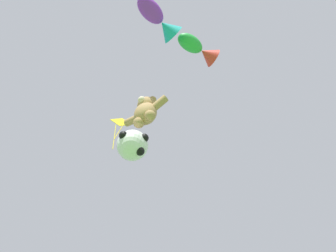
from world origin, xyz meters
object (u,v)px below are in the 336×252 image
object	(u,v)px
teddy_bear_kite	(146,111)
diamond_kite	(120,125)
fish_kite_emerald	(199,49)
soccer_ball_kite	(133,145)
fish_kite_violet	(159,20)

from	to	relation	value
teddy_bear_kite	diamond_kite	world-z (taller)	diamond_kite
fish_kite_emerald	soccer_ball_kite	bearing A→B (deg)	173.94
teddy_bear_kite	fish_kite_emerald	distance (m)	4.67
fish_kite_violet	fish_kite_emerald	bearing A→B (deg)	70.65
teddy_bear_kite	soccer_ball_kite	world-z (taller)	teddy_bear_kite
fish_kite_violet	soccer_ball_kite	bearing A→B (deg)	136.82
teddy_bear_kite	diamond_kite	xyz separation A→B (m)	(-2.26, 0.72, 2.93)
soccer_ball_kite	fish_kite_violet	bearing A→B (deg)	-43.18
fish_kite_emerald	diamond_kite	world-z (taller)	fish_kite_emerald
fish_kite_emerald	diamond_kite	bearing A→B (deg)	171.22
teddy_bear_kite	soccer_ball_kite	size ratio (longest dim) A/B	1.67
soccer_ball_kite	fish_kite_emerald	size ratio (longest dim) A/B	0.56
soccer_ball_kite	diamond_kite	bearing A→B (deg)	165.64
teddy_bear_kite	diamond_kite	bearing A→B (deg)	162.31
teddy_bear_kite	fish_kite_emerald	bearing A→B (deg)	-1.15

